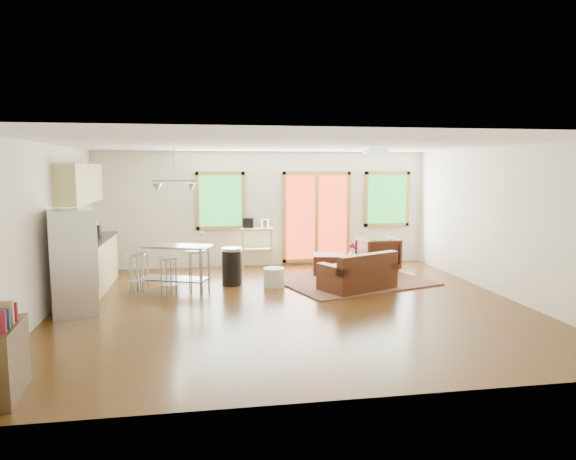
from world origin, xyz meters
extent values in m
cube|color=#361F0B|center=(0.00, 0.00, -0.01)|extent=(7.50, 7.00, 0.02)
cube|color=white|center=(0.00, 0.00, 2.61)|extent=(7.50, 7.00, 0.02)
cube|color=silver|center=(0.00, 3.51, 1.30)|extent=(7.50, 0.02, 2.60)
cube|color=silver|center=(-3.76, 0.00, 1.30)|extent=(0.02, 7.00, 2.60)
cube|color=silver|center=(3.76, 0.00, 1.30)|extent=(0.02, 7.00, 2.60)
cube|color=silver|center=(0.00, -3.51, 1.30)|extent=(7.50, 0.02, 2.60)
cube|color=#18571C|center=(-1.00, 3.46, 1.50)|extent=(0.94, 0.02, 1.14)
cube|color=olive|center=(-1.00, 3.46, 2.11)|extent=(1.10, 0.05, 0.08)
cube|color=olive|center=(-1.00, 3.46, 0.89)|extent=(1.10, 0.05, 0.08)
cube|color=olive|center=(-1.51, 3.46, 1.50)|extent=(0.08, 0.05, 1.30)
cube|color=olive|center=(-0.49, 3.46, 1.50)|extent=(0.08, 0.05, 1.30)
cube|color=#B53119|center=(1.20, 3.46, 1.10)|extent=(1.44, 0.02, 1.94)
cube|color=olive|center=(1.20, 3.46, 2.11)|extent=(1.60, 0.05, 0.08)
cube|color=olive|center=(1.20, 3.46, 0.09)|extent=(1.60, 0.05, 0.08)
cube|color=olive|center=(0.44, 3.46, 1.10)|extent=(0.08, 0.05, 2.10)
cube|color=olive|center=(1.96, 3.46, 1.10)|extent=(0.08, 0.05, 2.10)
cube|color=olive|center=(1.20, 3.46, 1.10)|extent=(0.08, 0.05, 1.94)
cube|color=#18571C|center=(2.90, 3.46, 1.50)|extent=(0.94, 0.02, 1.14)
cube|color=olive|center=(2.90, 3.46, 2.11)|extent=(1.10, 0.05, 0.08)
cube|color=olive|center=(2.90, 3.46, 0.89)|extent=(1.10, 0.05, 0.08)
cube|color=olive|center=(2.39, 3.46, 1.50)|extent=(0.08, 0.05, 1.30)
cube|color=olive|center=(3.41, 3.46, 1.50)|extent=(0.08, 0.05, 1.30)
cube|color=#4E5C36|center=(1.50, 1.50, 0.01)|extent=(3.28, 2.86, 0.03)
cube|color=black|center=(1.38, 0.84, 0.19)|extent=(1.52, 1.24, 0.37)
cube|color=black|center=(1.50, 0.58, 0.54)|extent=(1.28, 0.72, 0.34)
cube|color=black|center=(0.86, 0.60, 0.44)|extent=(0.48, 0.76, 0.14)
cube|color=black|center=(1.90, 1.08, 0.44)|extent=(0.48, 0.76, 0.14)
cube|color=black|center=(1.10, 0.75, 0.42)|extent=(0.70, 0.67, 0.11)
cube|color=black|center=(1.63, 1.00, 0.42)|extent=(0.70, 0.67, 0.11)
cube|color=#362712|center=(2.05, 2.07, 0.36)|extent=(1.11, 0.91, 0.04)
cube|color=#362712|center=(1.77, 1.71, 0.17)|extent=(0.08, 0.08, 0.34)
cube|color=#362712|center=(2.50, 2.04, 0.17)|extent=(0.08, 0.08, 0.34)
cube|color=#362712|center=(1.60, 2.10, 0.17)|extent=(0.08, 0.08, 0.34)
cube|color=#362712|center=(2.33, 2.42, 0.17)|extent=(0.08, 0.08, 0.34)
imported|color=black|center=(2.34, 2.49, 0.41)|extent=(0.84, 0.79, 0.81)
cube|color=black|center=(1.19, 2.27, 0.21)|extent=(0.74, 0.74, 0.42)
cylinder|color=beige|center=(-0.09, 1.34, 0.18)|extent=(0.41, 0.41, 0.35)
imported|color=silver|center=(1.53, 1.67, 0.50)|extent=(0.26, 0.26, 0.20)
sphere|color=#B21035|center=(1.57, 1.68, 0.66)|extent=(0.10, 0.10, 0.08)
sphere|color=#B21035|center=(1.50, 1.66, 0.69)|extent=(0.10, 0.10, 0.08)
sphere|color=#B21035|center=(1.55, 1.71, 0.71)|extent=(0.10, 0.10, 0.08)
imported|color=maroon|center=(1.95, 1.64, 0.53)|extent=(0.19, 0.07, 0.26)
cube|color=tan|center=(-3.45, 1.70, 0.45)|extent=(0.60, 2.20, 0.90)
cube|color=black|center=(-3.45, 1.70, 0.92)|extent=(0.64, 2.24, 0.04)
cube|color=tan|center=(-3.57, 1.70, 1.95)|extent=(0.36, 2.20, 0.70)
cylinder|color=#B7BABC|center=(-3.45, 1.20, 1.03)|extent=(0.12, 0.12, 0.18)
cube|color=black|center=(-3.45, 2.10, 1.04)|extent=(0.22, 0.18, 0.20)
cube|color=#B7BABC|center=(-3.35, 0.02, 0.80)|extent=(0.78, 0.77, 1.61)
cube|color=gray|center=(-3.05, 0.10, 0.80)|extent=(0.17, 0.57, 1.57)
cylinder|color=gray|center=(-2.98, -0.08, 0.94)|extent=(0.03, 0.03, 1.07)
cylinder|color=gray|center=(-3.08, 0.30, 0.94)|extent=(0.03, 0.03, 1.07)
cube|color=#B7BABC|center=(-1.95, 1.32, 0.82)|extent=(1.43, 0.96, 0.04)
cube|color=gray|center=(-1.95, 1.32, 0.22)|extent=(1.32, 0.86, 0.03)
cylinder|color=gray|center=(-2.58, 1.34, 0.40)|extent=(0.05, 0.05, 0.81)
cylinder|color=gray|center=(-1.45, 0.92, 0.40)|extent=(0.05, 0.05, 0.81)
cylinder|color=gray|center=(-2.44, 1.72, 0.40)|extent=(0.05, 0.05, 0.81)
cylinder|color=gray|center=(-1.31, 1.30, 0.40)|extent=(0.05, 0.05, 0.81)
imported|color=white|center=(-1.43, 1.66, 1.01)|extent=(0.13, 0.11, 0.11)
cylinder|color=#B7BABC|center=(-2.59, 1.25, 0.71)|extent=(0.37, 0.37, 0.04)
cylinder|color=gray|center=(-2.49, 1.33, 0.34)|extent=(0.03, 0.03, 0.69)
cylinder|color=gray|center=(-2.67, 1.35, 0.34)|extent=(0.03, 0.03, 0.69)
cylinder|color=gray|center=(-2.69, 1.17, 0.34)|extent=(0.03, 0.03, 0.69)
cylinder|color=gray|center=(-2.51, 1.15, 0.34)|extent=(0.03, 0.03, 0.69)
cylinder|color=gray|center=(-2.59, 1.25, 0.22)|extent=(0.34, 0.34, 0.02)
cylinder|color=#B7BABC|center=(-2.00, 0.84, 0.69)|extent=(0.45, 0.45, 0.04)
cylinder|color=gray|center=(-1.88, 0.88, 0.34)|extent=(0.03, 0.03, 0.67)
cylinder|color=gray|center=(-2.04, 0.96, 0.34)|extent=(0.03, 0.03, 0.67)
cylinder|color=gray|center=(-2.12, 0.79, 0.34)|extent=(0.03, 0.03, 0.67)
cylinder|color=gray|center=(-1.95, 0.72, 0.34)|extent=(0.03, 0.03, 0.67)
cylinder|color=gray|center=(-2.00, 0.84, 0.22)|extent=(0.41, 0.41, 0.01)
cylinder|color=#B7BABC|center=(-1.55, 1.19, 0.74)|extent=(0.42, 0.42, 0.04)
cylinder|color=gray|center=(-1.47, 1.30, 0.36)|extent=(0.03, 0.03, 0.72)
cylinder|color=gray|center=(-1.66, 1.27, 0.36)|extent=(0.03, 0.03, 0.72)
cylinder|color=gray|center=(-1.62, 1.07, 0.36)|extent=(0.03, 0.03, 0.72)
cylinder|color=gray|center=(-1.43, 1.11, 0.36)|extent=(0.03, 0.03, 0.72)
cylinder|color=gray|center=(-1.55, 1.19, 0.23)|extent=(0.38, 0.38, 0.02)
cylinder|color=black|center=(-0.87, 1.61, 0.34)|extent=(0.47, 0.47, 0.67)
cylinder|color=#B7BABC|center=(-0.87, 1.61, 0.69)|extent=(0.49, 0.49, 0.06)
cube|color=tan|center=(-0.21, 3.35, 0.87)|extent=(0.77, 0.53, 0.04)
cube|color=tan|center=(-0.21, 3.35, 0.42)|extent=(0.72, 0.49, 0.03)
cube|color=tan|center=(-0.54, 3.19, 0.44)|extent=(0.05, 0.05, 0.88)
cube|color=tan|center=(0.09, 3.14, 0.44)|extent=(0.05, 0.05, 0.88)
cube|color=tan|center=(-0.51, 3.56, 0.44)|extent=(0.05, 0.05, 0.88)
cube|color=tan|center=(0.12, 3.51, 0.44)|extent=(0.05, 0.05, 0.88)
cube|color=black|center=(-0.40, 3.36, 1.01)|extent=(0.25, 0.23, 0.23)
cylinder|color=#B7BABC|center=(-0.02, 3.34, 0.99)|extent=(0.18, 0.18, 0.19)
cube|color=#362712|center=(-3.35, -2.89, 0.36)|extent=(0.39, 0.84, 0.72)
cube|color=navy|center=(-3.29, -3.02, 0.82)|extent=(0.17, 0.06, 0.20)
cube|color=#A67D51|center=(-3.30, -2.88, 0.84)|extent=(0.17, 0.06, 0.24)
cube|color=maroon|center=(-3.32, -2.75, 0.81)|extent=(0.17, 0.06, 0.18)
cube|color=white|center=(1.60, 0.60, 2.53)|extent=(0.35, 0.35, 0.12)
cylinder|color=gray|center=(-1.90, 1.50, 2.30)|extent=(0.02, 0.02, 0.60)
cube|color=gray|center=(-1.90, 1.50, 2.00)|extent=(0.80, 0.04, 0.03)
cone|color=#B7BABC|center=(-2.20, 1.50, 1.88)|extent=(0.18, 0.18, 0.14)
cone|color=#B7BABC|center=(-1.60, 1.50, 1.88)|extent=(0.18, 0.18, 0.14)
camera|label=1|loc=(-1.40, -8.07, 2.23)|focal=32.00mm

